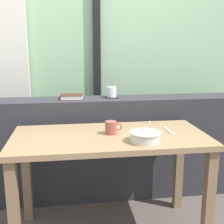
% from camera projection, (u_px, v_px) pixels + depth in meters
% --- Properties ---
extents(outdoor_backdrop, '(4.80, 0.08, 2.80)m').
position_uv_depth(outdoor_backdrop, '(93.00, 33.00, 2.95)').
color(outdoor_backdrop, '#9EC699').
rests_on(outdoor_backdrop, ground).
extents(window_divider_post, '(0.07, 0.05, 2.60)m').
position_uv_depth(window_divider_post, '(97.00, 43.00, 2.91)').
color(window_divider_post, black).
rests_on(window_divider_post, ground).
extents(dark_console_ledge, '(2.80, 0.29, 0.86)m').
position_uv_depth(dark_console_ledge, '(101.00, 148.00, 2.52)').
color(dark_console_ledge, '#2D2D33').
rests_on(dark_console_ledge, ground).
extents(breakfast_table, '(1.27, 0.62, 0.71)m').
position_uv_depth(breakfast_table, '(110.00, 151.00, 1.95)').
color(breakfast_table, '#826849').
rests_on(breakfast_table, ground).
extents(coaster_square, '(0.10, 0.10, 0.00)m').
position_uv_depth(coaster_square, '(112.00, 97.00, 2.45)').
color(coaster_square, black).
rests_on(coaster_square, dark_console_ledge).
extents(juice_glass, '(0.08, 0.08, 0.09)m').
position_uv_depth(juice_glass, '(112.00, 93.00, 2.45)').
color(juice_glass, white).
rests_on(juice_glass, coaster_square).
extents(closed_book, '(0.19, 0.16, 0.04)m').
position_uv_depth(closed_book, '(72.00, 97.00, 2.39)').
color(closed_book, '#47231E').
rests_on(closed_book, dark_console_ledge).
extents(soup_bowl, '(0.19, 0.19, 0.14)m').
position_uv_depth(soup_bowl, '(145.00, 137.00, 1.79)').
color(soup_bowl, beige).
rests_on(soup_bowl, breakfast_table).
extents(fork_utensil, '(0.02, 0.17, 0.01)m').
position_uv_depth(fork_utensil, '(168.00, 131.00, 2.01)').
color(fork_utensil, silver).
rests_on(fork_utensil, breakfast_table).
extents(ceramic_mug, '(0.11, 0.08, 0.08)m').
position_uv_depth(ceramic_mug, '(111.00, 128.00, 1.94)').
color(ceramic_mug, '#9E4C42').
rests_on(ceramic_mug, breakfast_table).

